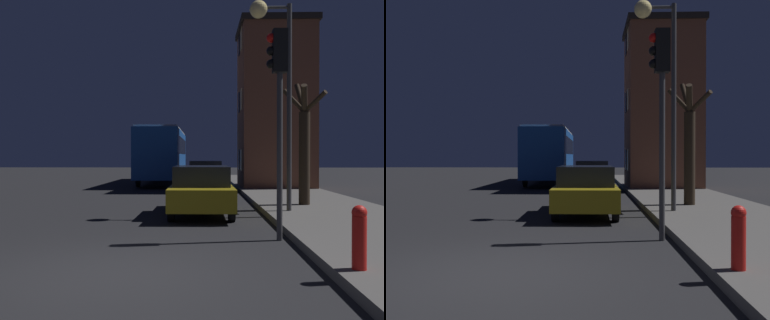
# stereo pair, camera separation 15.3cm
# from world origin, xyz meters

# --- Properties ---
(ground_plane) EXTENTS (120.00, 120.00, 0.00)m
(ground_plane) POSITION_xyz_m (0.00, 0.00, 0.00)
(ground_plane) COLOR black
(brick_building) EXTENTS (3.89, 4.17, 8.56)m
(brick_building) POSITION_xyz_m (5.23, 16.49, 4.47)
(brick_building) COLOR brown
(brick_building) RESTS_ON sidewalk
(streetlamp) EXTENTS (1.23, 0.52, 6.14)m
(streetlamp) POSITION_xyz_m (3.41, 6.17, 4.78)
(streetlamp) COLOR #38383A
(streetlamp) RESTS_ON sidewalk
(traffic_light) EXTENTS (0.43, 0.24, 4.41)m
(traffic_light) POSITION_xyz_m (2.94, 2.60, 3.16)
(traffic_light) COLOR #38383A
(traffic_light) RESTS_ON ground
(bare_tree) EXTENTS (1.30, 1.41, 4.06)m
(bare_tree) POSITION_xyz_m (4.71, 7.74, 2.12)
(bare_tree) COLOR #2D2319
(bare_tree) RESTS_ON sidewalk
(bus) EXTENTS (2.47, 11.20, 3.46)m
(bus) POSITION_xyz_m (-1.16, 21.59, 2.07)
(bus) COLOR #194793
(bus) RESTS_ON ground
(car_near_lane) EXTENTS (1.81, 4.45, 1.47)m
(car_near_lane) POSITION_xyz_m (1.33, 6.53, 0.76)
(car_near_lane) COLOR olive
(car_near_lane) RESTS_ON ground
(car_mid_lane) EXTENTS (1.73, 3.95, 1.54)m
(car_mid_lane) POSITION_xyz_m (1.52, 14.81, 0.80)
(car_mid_lane) COLOR black
(car_mid_lane) RESTS_ON ground
(fire_hydrant) EXTENTS (0.21, 0.21, 0.91)m
(fire_hydrant) POSITION_xyz_m (3.56, -0.34, 0.65)
(fire_hydrant) COLOR red
(fire_hydrant) RESTS_ON sidewalk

